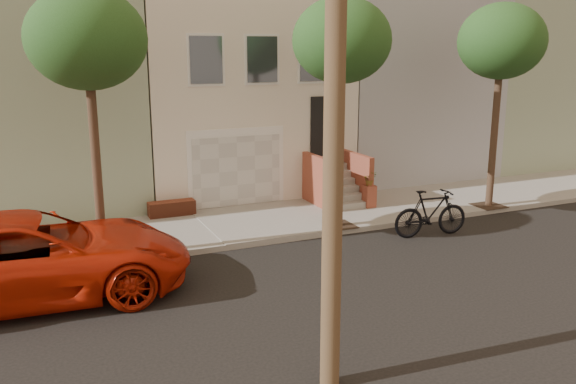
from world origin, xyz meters
name	(u,v)px	position (x,y,z in m)	size (l,w,h in m)	color
ground	(382,283)	(0.00, 0.00, 0.00)	(90.00, 90.00, 0.00)	black
sidewalk	(286,219)	(0.00, 5.35, 0.07)	(40.00, 3.70, 0.15)	gray
house_row	(223,88)	(0.00, 11.19, 3.64)	(33.10, 11.70, 7.00)	beige
tree_left	(87,41)	(-5.50, 3.90, 5.26)	(2.70, 2.57, 6.30)	#2D2116
tree_mid	(342,42)	(1.00, 3.90, 5.26)	(2.70, 2.57, 6.30)	#2D2116
tree_right	(502,43)	(6.50, 3.90, 5.26)	(2.70, 2.57, 6.30)	#2D2116
pickup_truck	(30,257)	(-7.12, 2.23, 0.91)	(3.02, 6.54, 1.82)	#B81F09
motorcycle	(431,213)	(3.10, 2.42, 0.66)	(0.62, 2.21, 1.33)	black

